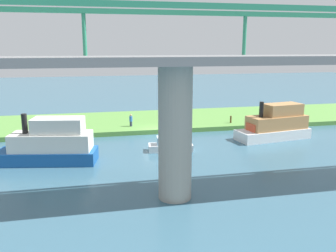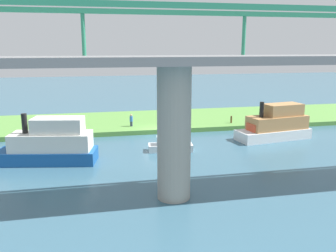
{
  "view_description": "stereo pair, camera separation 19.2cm",
  "coord_description": "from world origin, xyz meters",
  "px_view_note": "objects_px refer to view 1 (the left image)",
  "views": [
    {
      "loc": [
        6.55,
        37.22,
        9.35
      ],
      "look_at": [
        -0.41,
        5.0,
        2.0
      ],
      "focal_mm": 38.42,
      "sensor_mm": 36.0,
      "label": 1
    },
    {
      "loc": [
        6.37,
        37.26,
        9.35
      ],
      "look_at": [
        -0.41,
        5.0,
        2.0
      ],
      "focal_mm": 38.42,
      "sensor_mm": 36.0,
      "label": 2
    }
  ],
  "objects_px": {
    "riverboat_paddlewheel": "(60,142)",
    "person_on_bank": "(131,120)",
    "bridge_pylon": "(175,134)",
    "houseboat_blue": "(275,125)",
    "motorboat_red": "(169,146)",
    "pontoon_yellow": "(50,145)",
    "mooring_post": "(231,119)"
  },
  "relations": [
    {
      "from": "riverboat_paddlewheel",
      "to": "person_on_bank",
      "type": "bearing_deg",
      "value": -144.58
    },
    {
      "from": "bridge_pylon",
      "to": "riverboat_paddlewheel",
      "type": "distance_m",
      "value": 16.28
    },
    {
      "from": "bridge_pylon",
      "to": "houseboat_blue",
      "type": "height_order",
      "value": "bridge_pylon"
    },
    {
      "from": "houseboat_blue",
      "to": "motorboat_red",
      "type": "relative_size",
      "value": 1.94
    },
    {
      "from": "pontoon_yellow",
      "to": "bridge_pylon",
      "type": "bearing_deg",
      "value": 133.08
    },
    {
      "from": "bridge_pylon",
      "to": "mooring_post",
      "type": "xyz_separation_m",
      "value": [
        -11.07,
        -18.28,
        -3.23
      ]
    },
    {
      "from": "bridge_pylon",
      "to": "pontoon_yellow",
      "type": "bearing_deg",
      "value": -46.92
    },
    {
      "from": "mooring_post",
      "to": "riverboat_paddlewheel",
      "type": "distance_m",
      "value": 19.63
    },
    {
      "from": "pontoon_yellow",
      "to": "riverboat_paddlewheel",
      "type": "bearing_deg",
      "value": -94.34
    },
    {
      "from": "motorboat_red",
      "to": "bridge_pylon",
      "type": "bearing_deg",
      "value": 79.68
    },
    {
      "from": "riverboat_paddlewheel",
      "to": "motorboat_red",
      "type": "relative_size",
      "value": 1.03
    },
    {
      "from": "bridge_pylon",
      "to": "mooring_post",
      "type": "distance_m",
      "value": 21.61
    },
    {
      "from": "bridge_pylon",
      "to": "houseboat_blue",
      "type": "distance_m",
      "value": 18.34
    },
    {
      "from": "mooring_post",
      "to": "riverboat_paddlewheel",
      "type": "height_order",
      "value": "riverboat_paddlewheel"
    },
    {
      "from": "pontoon_yellow",
      "to": "riverboat_paddlewheel",
      "type": "relative_size",
      "value": 1.96
    },
    {
      "from": "bridge_pylon",
      "to": "mooring_post",
      "type": "height_order",
      "value": "bridge_pylon"
    },
    {
      "from": "pontoon_yellow",
      "to": "riverboat_paddlewheel",
      "type": "xyz_separation_m",
      "value": [
        -0.36,
        -4.74,
        -1.03
      ]
    },
    {
      "from": "riverboat_paddlewheel",
      "to": "bridge_pylon",
      "type": "bearing_deg",
      "value": 120.32
    },
    {
      "from": "bridge_pylon",
      "to": "person_on_bank",
      "type": "relative_size",
      "value": 5.96
    },
    {
      "from": "person_on_bank",
      "to": "motorboat_red",
      "type": "bearing_deg",
      "value": 105.85
    },
    {
      "from": "bridge_pylon",
      "to": "motorboat_red",
      "type": "bearing_deg",
      "value": -100.32
    },
    {
      "from": "motorboat_red",
      "to": "person_on_bank",
      "type": "bearing_deg",
      "value": -74.15
    },
    {
      "from": "houseboat_blue",
      "to": "riverboat_paddlewheel",
      "type": "xyz_separation_m",
      "value": [
        21.46,
        -1.52,
        -0.98
      ]
    },
    {
      "from": "bridge_pylon",
      "to": "riverboat_paddlewheel",
      "type": "relative_size",
      "value": 1.95
    },
    {
      "from": "mooring_post",
      "to": "motorboat_red",
      "type": "distance_m",
      "value": 12.28
    },
    {
      "from": "person_on_bank",
      "to": "mooring_post",
      "type": "bearing_deg",
      "value": 176.79
    },
    {
      "from": "bridge_pylon",
      "to": "person_on_bank",
      "type": "distance_m",
      "value": 19.17
    },
    {
      "from": "mooring_post",
      "to": "houseboat_blue",
      "type": "relative_size",
      "value": 0.1
    },
    {
      "from": "bridge_pylon",
      "to": "riverboat_paddlewheel",
      "type": "height_order",
      "value": "bridge_pylon"
    },
    {
      "from": "houseboat_blue",
      "to": "riverboat_paddlewheel",
      "type": "distance_m",
      "value": 21.53
    },
    {
      "from": "mooring_post",
      "to": "motorboat_red",
      "type": "bearing_deg",
      "value": 41.32
    },
    {
      "from": "pontoon_yellow",
      "to": "houseboat_blue",
      "type": "xyz_separation_m",
      "value": [
        -21.82,
        -3.23,
        -0.05
      ]
    }
  ]
}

